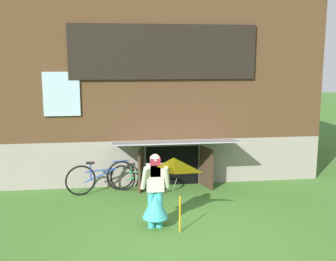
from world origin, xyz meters
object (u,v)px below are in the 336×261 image
person (155,197)px  bicycle_blue (101,177)px  kite (174,177)px  bicycle_green (140,178)px

person → bicycle_blue: (-1.15, 2.32, -0.24)m
person → kite: 0.81m
bicycle_blue → kite: bearing=-80.8°
bicycle_green → bicycle_blue: size_ratio=0.87×
kite → bicycle_green: (-0.47, 2.77, -0.84)m
person → bicycle_blue: person is taller
bicycle_green → bicycle_blue: bearing=-165.6°
person → kite: person is taller
person → kite: bearing=-49.6°
bicycle_blue → bicycle_green: bearing=-21.5°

